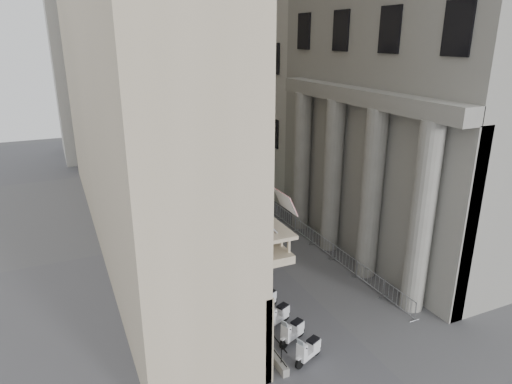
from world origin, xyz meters
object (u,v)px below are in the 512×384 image
Objects in this scene: security_tent at (197,191)px; pedestrian_a at (236,189)px; street_lamp at (200,189)px; pedestrian_b at (219,179)px; info_kiosk at (193,206)px; scooter_0 at (308,361)px.

security_tent is 2.15× the size of pedestrian_a.
street_lamp reaches higher than pedestrian_b.
street_lamp is 4.64× the size of info_kiosk.
security_tent is (0.09, 16.51, 2.90)m from scooter_0.
security_tent is 6.87m from pedestrian_a.
street_lamp is at bearing -103.95° from security_tent.
pedestrian_b is at bearing -90.75° from pedestrian_a.
pedestrian_a is (4.97, 20.95, 0.99)m from scooter_0.
info_kiosk is 4.96m from pedestrian_a.
scooter_0 is 16.76m from security_tent.
street_lamp reaches higher than scooter_0.
info_kiosk is at bearing 19.76° from pedestrian_a.
street_lamp is at bearing 51.92° from pedestrian_a.
street_lamp is (-1.00, 12.15, 4.48)m from scooter_0.
info_kiosk is at bearing -23.86° from scooter_0.
scooter_0 is at bearing -90.30° from security_tent.
scooter_0 is 0.92× the size of info_kiosk.
pedestrian_a is at bearing 54.69° from street_lamp.
scooter_0 is 0.89× the size of pedestrian_b.
pedestrian_b is at bearing -33.42° from scooter_0.
street_lamp reaches higher than security_tent.
security_tent is 2.61× the size of info_kiosk.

